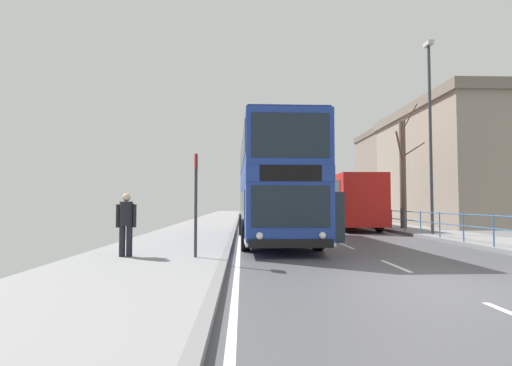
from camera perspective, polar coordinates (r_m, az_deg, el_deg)
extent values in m
cube|color=#4D4D52|center=(8.64, 25.14, -13.23)|extent=(8.40, 140.00, 0.06)
cube|color=silver|center=(10.99, 18.86, -10.88)|extent=(0.12, 2.00, 0.00)
cube|color=silver|center=(15.54, 12.51, -8.56)|extent=(0.12, 2.00, 0.00)
cube|color=silver|center=(20.21, 9.10, -7.26)|extent=(0.12, 2.00, 0.00)
cube|color=silver|center=(24.93, 6.99, -6.44)|extent=(0.12, 2.00, 0.00)
cube|color=silver|center=(29.67, 5.55, -5.87)|extent=(0.12, 2.00, 0.00)
cube|color=silver|center=(34.43, 4.51, -5.46)|extent=(0.12, 2.00, 0.00)
cube|color=silver|center=(39.20, 3.73, -5.14)|extent=(0.12, 2.00, 0.00)
cube|color=silver|center=(43.98, 3.12, -4.90)|extent=(0.12, 2.00, 0.00)
cube|color=silver|center=(48.76, 2.62, -4.70)|extent=(0.12, 2.00, 0.00)
cube|color=silver|center=(53.54, 2.22, -4.53)|extent=(0.12, 2.00, 0.00)
cube|color=silver|center=(58.33, 1.88, -4.40)|extent=(0.12, 2.00, 0.00)
cube|color=silver|center=(7.74, -2.86, -14.49)|extent=(0.12, 133.00, 0.00)
cube|color=slate|center=(7.74, -5.53, -13.98)|extent=(0.20, 140.00, 0.14)
cube|color=gray|center=(8.15, -20.85, -13.25)|extent=(4.00, 140.00, 0.14)
cube|color=navy|center=(16.75, 2.38, -3.90)|extent=(2.71, 10.77, 1.82)
cube|color=navy|center=(16.77, 2.37, 0.03)|extent=(2.72, 10.82, 0.48)
cube|color=navy|center=(16.86, 2.37, 3.67)|extent=(2.71, 10.77, 1.67)
cube|color=navy|center=(16.98, 2.36, 6.60)|extent=(2.63, 10.44, 0.08)
cube|color=#19232D|center=(11.41, 4.90, -3.27)|extent=(2.20, 0.07, 1.17)
cube|color=black|center=(11.44, 4.88, 1.40)|extent=(1.75, 0.06, 0.46)
cube|color=#19232D|center=(11.57, 4.86, 6.69)|extent=(2.20, 0.07, 1.27)
cube|color=black|center=(11.46, 4.93, -8.43)|extent=(2.38, 0.13, 0.24)
cube|color=silver|center=(16.79, 2.39, -6.80)|extent=(2.73, 10.82, 0.10)
cube|color=#19232D|center=(17.18, 6.50, -3.00)|extent=(0.18, 8.36, 0.95)
cube|color=#19232D|center=(17.03, 6.61, 3.90)|extent=(0.20, 9.65, 1.00)
cube|color=#19232D|center=(16.95, -1.97, -3.02)|extent=(0.18, 8.36, 0.95)
cube|color=#19232D|center=(16.80, -1.94, 3.98)|extent=(0.20, 9.65, 1.00)
sphere|color=white|center=(11.58, 9.27, -7.26)|extent=(0.20, 0.20, 0.20)
sphere|color=white|center=(11.34, 0.50, -7.39)|extent=(0.20, 0.20, 0.20)
cube|color=#19232D|center=(12.76, 11.11, -4.74)|extent=(0.67, 0.50, 1.57)
cube|color=black|center=(12.97, 9.32, -4.73)|extent=(0.12, 0.90, 1.57)
cylinder|color=black|center=(13.84, 8.63, -7.16)|extent=(0.32, 1.05, 1.04)
cylinder|color=black|center=(13.56, -1.46, -7.28)|extent=(0.32, 1.05, 1.04)
cylinder|color=black|center=(20.35, 4.86, -5.80)|extent=(0.32, 1.05, 1.04)
cylinder|color=black|center=(20.17, -1.96, -5.83)|extent=(0.32, 1.05, 1.04)
cube|color=red|center=(26.73, 12.16, -2.40)|extent=(2.60, 10.42, 2.86)
cube|color=#19232D|center=(26.49, 9.56, -1.55)|extent=(0.15, 8.82, 1.37)
cube|color=#19232D|center=(27.05, 14.70, -1.53)|extent=(0.15, 8.82, 1.37)
cube|color=#19232D|center=(31.83, 10.02, -1.97)|extent=(2.10, 0.06, 1.72)
cylinder|color=black|center=(29.65, 8.57, -4.93)|extent=(0.29, 0.96, 0.96)
cylinder|color=black|center=(30.13, 12.98, -4.86)|extent=(0.29, 0.96, 0.96)
cylinder|color=black|center=(23.19, 11.29, -5.49)|extent=(0.29, 0.96, 0.96)
cylinder|color=black|center=(23.80, 16.82, -5.35)|extent=(0.29, 0.96, 0.96)
cylinder|color=#386BA8|center=(15.63, 30.26, -5.74)|extent=(0.05, 0.05, 1.07)
cylinder|color=#386BA8|center=(17.21, 26.99, -5.52)|extent=(0.05, 0.05, 1.07)
cylinder|color=#386BA8|center=(18.85, 24.28, -5.32)|extent=(0.05, 0.05, 1.07)
cylinder|color=#386BA8|center=(20.51, 22.00, -5.14)|extent=(0.05, 0.05, 1.07)
cylinder|color=#386BA8|center=(22.21, 20.07, -4.99)|extent=(0.05, 0.05, 1.07)
cylinder|color=#386BA8|center=(23.93, 18.42, -4.85)|extent=(0.05, 0.05, 1.07)
cylinder|color=#386BA8|center=(25.66, 16.99, -4.73)|extent=(0.05, 0.05, 1.07)
cylinder|color=#386BA8|center=(27.41, 15.74, -4.62)|extent=(0.05, 0.05, 1.07)
cylinder|color=#386BA8|center=(29.17, 14.64, -4.52)|extent=(0.05, 0.05, 1.07)
cylinder|color=#386BA8|center=(30.94, 13.67, -4.43)|extent=(0.05, 0.05, 1.07)
cylinder|color=#386BA8|center=(32.71, 12.80, -4.35)|extent=(0.05, 0.05, 1.07)
cylinder|color=#386BA8|center=(34.50, 12.03, -4.28)|extent=(0.05, 0.05, 1.07)
cylinder|color=#386BA8|center=(36.29, 11.33, -4.22)|extent=(0.05, 0.05, 1.07)
cylinder|color=#386BA8|center=(38.08, 10.69, -4.16)|extent=(0.05, 0.05, 1.07)
cylinder|color=#386BA8|center=(39.88, 10.12, -4.10)|extent=(0.05, 0.05, 1.07)
cylinder|color=#386BA8|center=(25.65, 16.97, -3.65)|extent=(0.04, 29.46, 0.04)
cylinder|color=#386BA8|center=(25.66, 16.99, -4.61)|extent=(0.04, 29.46, 0.04)
cylinder|color=black|center=(11.56, -17.28, -7.66)|extent=(0.17, 0.17, 0.86)
cylinder|color=black|center=(11.60, -18.19, -7.63)|extent=(0.17, 0.17, 0.86)
cylinder|color=black|center=(11.54, -17.68, -4.10)|extent=(0.36, 0.36, 0.65)
cylinder|color=black|center=(11.50, -16.61, -4.42)|extent=(0.11, 0.11, 0.62)
cylinder|color=black|center=(11.59, -18.75, -4.37)|extent=(0.11, 0.11, 0.62)
sphere|color=beige|center=(11.54, -17.65, -1.94)|extent=(0.23, 0.23, 0.22)
cube|color=black|center=(11.79, -17.40, -3.98)|extent=(0.29, 0.19, 0.49)
cylinder|color=#2D2D33|center=(10.99, -8.41, -3.08)|extent=(0.08, 0.08, 2.75)
cube|color=red|center=(11.06, -8.35, 3.02)|extent=(0.04, 0.44, 0.36)
cylinder|color=#38383D|center=(21.02, 23.20, 5.66)|extent=(0.14, 0.14, 8.91)
cube|color=#B2B2AD|center=(22.15, 22.95, 17.46)|extent=(0.28, 0.60, 0.20)
cylinder|color=brown|center=(25.05, 19.83, 1.10)|extent=(0.35, 0.35, 6.17)
cylinder|color=brown|center=(24.89, 21.11, 4.34)|extent=(0.93, 1.05, 0.75)
cylinder|color=brown|center=(24.29, 19.41, 4.78)|extent=(1.08, 1.68, 1.56)
cylinder|color=brown|center=(24.74, 20.62, 8.50)|extent=(0.26, 1.67, 1.24)
cylinder|color=brown|center=(26.11, 19.69, 6.95)|extent=(0.61, 1.48, 1.30)
cylinder|color=brown|center=(24.96, 19.91, 6.75)|extent=(0.22, 0.82, 1.29)
cube|color=gray|center=(35.18, 28.80, 1.64)|extent=(11.00, 14.14, 8.23)
cube|color=#6D6357|center=(35.78, 28.62, 8.79)|extent=(11.44, 14.70, 0.70)
cube|color=slate|center=(56.54, 19.50, 0.92)|extent=(8.49, 12.00, 10.28)
cube|color=#5F534B|center=(57.15, 19.41, 6.42)|extent=(8.83, 12.48, 0.70)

